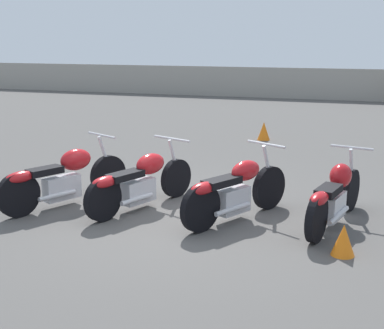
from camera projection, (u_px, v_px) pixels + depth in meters
name	position (u px, v px, depth m)	size (l,w,h in m)	color
ground_plane	(179.00, 218.00, 7.64)	(60.00, 60.00, 0.00)	#514F4C
fence_back	(303.00, 84.00, 21.95)	(40.00, 0.04, 1.27)	#9E998E
motorcycle_slot_0	(64.00, 178.00, 8.10)	(1.18, 2.04, 1.02)	black
motorcycle_slot_1	(140.00, 181.00, 7.95)	(1.06, 2.02, 0.99)	black
motorcycle_slot_2	(235.00, 191.00, 7.44)	(1.16, 1.87, 1.02)	black
motorcycle_slot_3	(335.00, 196.00, 7.24)	(0.79, 2.09, 0.99)	black
traffic_cone_near	(343.00, 240.00, 6.29)	(0.28, 0.28, 0.38)	orange
traffic_cone_far	(264.00, 131.00, 13.33)	(0.31, 0.31, 0.45)	orange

